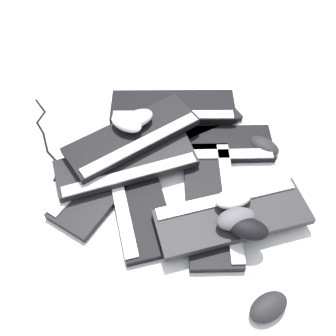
% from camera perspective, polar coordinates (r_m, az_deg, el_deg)
% --- Properties ---
extents(ground_plane, '(3.20, 3.20, 0.00)m').
position_cam_1_polar(ground_plane, '(1.20, -0.28, -1.79)').
color(ground_plane, silver).
extents(keyboard_0, '(0.31, 0.46, 0.03)m').
position_cam_1_polar(keyboard_0, '(1.33, 1.65, 6.45)').
color(keyboard_0, black).
rests_on(keyboard_0, ground).
extents(keyboard_1, '(0.44, 0.38, 0.03)m').
position_cam_1_polar(keyboard_1, '(1.21, -8.91, -1.17)').
color(keyboard_1, black).
rests_on(keyboard_1, ground).
extents(keyboard_2, '(0.46, 0.22, 0.03)m').
position_cam_1_polar(keyboard_2, '(1.16, -4.79, -3.95)').
color(keyboard_2, black).
rests_on(keyboard_2, ground).
extents(keyboard_3, '(0.45, 0.18, 0.03)m').
position_cam_1_polar(keyboard_3, '(1.15, 6.65, -5.01)').
color(keyboard_3, black).
rests_on(keyboard_3, ground).
extents(keyboard_4, '(0.18, 0.45, 0.03)m').
position_cam_1_polar(keyboard_4, '(1.28, 6.02, 3.55)').
color(keyboard_4, black).
rests_on(keyboard_4, ground).
extents(keyboard_5, '(0.25, 0.46, 0.03)m').
position_cam_1_polar(keyboard_5, '(1.19, -6.37, 0.61)').
color(keyboard_5, black).
rests_on(keyboard_5, keyboard_1).
extents(keyboard_6, '(0.18, 0.45, 0.03)m').
position_cam_1_polar(keyboard_6, '(1.35, 0.76, 9.27)').
color(keyboard_6, black).
rests_on(keyboard_6, keyboard_0).
extents(keyboard_7, '(0.23, 0.46, 0.03)m').
position_cam_1_polar(keyboard_7, '(1.09, 9.76, -7.25)').
color(keyboard_7, '#232326').
rests_on(keyboard_7, keyboard_3).
extents(keyboard_8, '(0.35, 0.46, 0.03)m').
position_cam_1_polar(keyboard_8, '(1.22, -5.35, 4.87)').
color(keyboard_8, black).
rests_on(keyboard_8, keyboard_5).
extents(mouse_0, '(0.12, 0.13, 0.04)m').
position_cam_1_polar(mouse_0, '(1.21, -6.35, 6.87)').
color(mouse_0, silver).
rests_on(mouse_0, keyboard_8).
extents(mouse_1, '(0.12, 0.12, 0.04)m').
position_cam_1_polar(mouse_1, '(1.30, 14.40, 3.27)').
color(mouse_1, black).
rests_on(mouse_1, ground).
extents(mouse_2, '(0.11, 0.13, 0.04)m').
position_cam_1_polar(mouse_2, '(1.22, -4.68, 7.50)').
color(mouse_2, '#B7B7BC').
rests_on(mouse_2, keyboard_8).
extents(mouse_3, '(0.10, 0.13, 0.04)m').
position_cam_1_polar(mouse_3, '(1.04, 12.13, -9.00)').
color(mouse_3, black).
rests_on(mouse_3, keyboard_7).
extents(mouse_4, '(0.11, 0.13, 0.04)m').
position_cam_1_polar(mouse_4, '(1.03, 15.06, -19.77)').
color(mouse_4, black).
rests_on(mouse_4, ground).
extents(mouse_5, '(0.09, 0.12, 0.04)m').
position_cam_1_polar(mouse_5, '(1.08, 9.97, -4.52)').
color(mouse_5, silver).
rests_on(mouse_5, keyboard_7).
extents(mouse_6, '(0.09, 0.12, 0.04)m').
position_cam_1_polar(mouse_6, '(1.05, 10.29, -7.62)').
color(mouse_6, '#4C4C51').
rests_on(mouse_6, keyboard_7).
extents(cable_0, '(0.39, 0.13, 0.01)m').
position_cam_1_polar(cable_0, '(1.38, -18.11, 4.67)').
color(cable_0, black).
rests_on(cable_0, ground).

